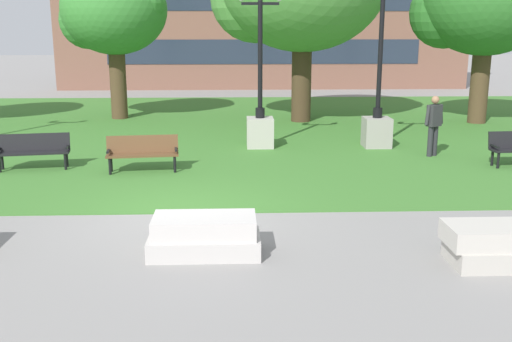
{
  "coord_description": "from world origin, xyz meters",
  "views": [
    {
      "loc": [
        1.09,
        -11.34,
        3.6
      ],
      "look_at": [
        1.47,
        -1.4,
        1.2
      ],
      "focal_mm": 42.0,
      "sensor_mm": 36.0,
      "label": 1
    }
  ],
  "objects_px": {
    "concrete_block_left": "(204,236)",
    "lamp_post_center": "(260,115)",
    "park_bench_far_left": "(143,151)",
    "concrete_block_right": "(505,246)",
    "person_bystander_near_lawn": "(434,122)",
    "lamp_post_left": "(377,114)",
    "park_bench_near_left": "(33,149)"
  },
  "relations": [
    {
      "from": "concrete_block_right",
      "to": "lamp_post_left",
      "type": "distance_m",
      "value": 9.34
    },
    {
      "from": "lamp_post_center",
      "to": "park_bench_near_left",
      "type": "bearing_deg",
      "value": -155.92
    },
    {
      "from": "park_bench_far_left",
      "to": "lamp_post_center",
      "type": "relative_size",
      "value": 0.39
    },
    {
      "from": "concrete_block_right",
      "to": "person_bystander_near_lawn",
      "type": "distance_m",
      "value": 8.08
    },
    {
      "from": "lamp_post_left",
      "to": "concrete_block_left",
      "type": "bearing_deg",
      "value": -119.21
    },
    {
      "from": "concrete_block_right",
      "to": "lamp_post_left",
      "type": "height_order",
      "value": "lamp_post_left"
    },
    {
      "from": "concrete_block_left",
      "to": "lamp_post_center",
      "type": "distance_m",
      "value": 8.93
    },
    {
      "from": "park_bench_near_left",
      "to": "park_bench_far_left",
      "type": "relative_size",
      "value": 1.01
    },
    {
      "from": "lamp_post_left",
      "to": "park_bench_far_left",
      "type": "bearing_deg",
      "value": -156.32
    },
    {
      "from": "lamp_post_left",
      "to": "person_bystander_near_lawn",
      "type": "xyz_separation_m",
      "value": [
        1.27,
        -1.39,
        -0.04
      ]
    },
    {
      "from": "park_bench_near_left",
      "to": "lamp_post_center",
      "type": "height_order",
      "value": "lamp_post_center"
    },
    {
      "from": "lamp_post_center",
      "to": "person_bystander_near_lawn",
      "type": "distance_m",
      "value": 5.06
    },
    {
      "from": "park_bench_near_left",
      "to": "park_bench_far_left",
      "type": "distance_m",
      "value": 2.87
    },
    {
      "from": "park_bench_far_left",
      "to": "lamp_post_center",
      "type": "bearing_deg",
      "value": 44.29
    },
    {
      "from": "concrete_block_right",
      "to": "park_bench_near_left",
      "type": "distance_m",
      "value": 11.52
    },
    {
      "from": "concrete_block_right",
      "to": "lamp_post_center",
      "type": "xyz_separation_m",
      "value": [
        -3.37,
        9.42,
        0.68
      ]
    },
    {
      "from": "lamp_post_center",
      "to": "lamp_post_left",
      "type": "bearing_deg",
      "value": -1.81
    },
    {
      "from": "lamp_post_center",
      "to": "person_bystander_near_lawn",
      "type": "height_order",
      "value": "lamp_post_center"
    },
    {
      "from": "park_bench_far_left",
      "to": "lamp_post_left",
      "type": "height_order",
      "value": "lamp_post_left"
    },
    {
      "from": "park_bench_far_left",
      "to": "person_bystander_near_lawn",
      "type": "distance_m",
      "value": 8.12
    },
    {
      "from": "park_bench_far_left",
      "to": "lamp_post_left",
      "type": "xyz_separation_m",
      "value": [
        6.68,
        2.93,
        0.49
      ]
    },
    {
      "from": "concrete_block_left",
      "to": "lamp_post_left",
      "type": "xyz_separation_m",
      "value": [
        4.86,
        8.69,
        0.72
      ]
    },
    {
      "from": "concrete_block_right",
      "to": "person_bystander_near_lawn",
      "type": "relative_size",
      "value": 1.1
    },
    {
      "from": "concrete_block_left",
      "to": "concrete_block_right",
      "type": "xyz_separation_m",
      "value": [
        4.67,
        -0.61,
        0.0
      ]
    },
    {
      "from": "person_bystander_near_lawn",
      "to": "park_bench_near_left",
      "type": "bearing_deg",
      "value": -173.84
    },
    {
      "from": "park_bench_far_left",
      "to": "concrete_block_right",
      "type": "bearing_deg",
      "value": -44.49
    },
    {
      "from": "concrete_block_right",
      "to": "person_bystander_near_lawn",
      "type": "bearing_deg",
      "value": 79.49
    },
    {
      "from": "concrete_block_left",
      "to": "park_bench_near_left",
      "type": "xyz_separation_m",
      "value": [
        -4.67,
        6.14,
        0.23
      ]
    },
    {
      "from": "concrete_block_right",
      "to": "park_bench_far_left",
      "type": "relative_size",
      "value": 1.02
    },
    {
      "from": "lamp_post_left",
      "to": "person_bystander_near_lawn",
      "type": "relative_size",
      "value": 2.89
    },
    {
      "from": "park_bench_near_left",
      "to": "lamp_post_left",
      "type": "height_order",
      "value": "lamp_post_left"
    },
    {
      "from": "concrete_block_left",
      "to": "lamp_post_center",
      "type": "height_order",
      "value": "lamp_post_center"
    }
  ]
}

